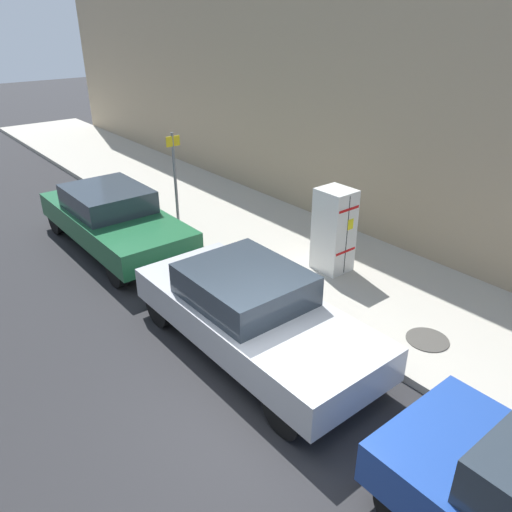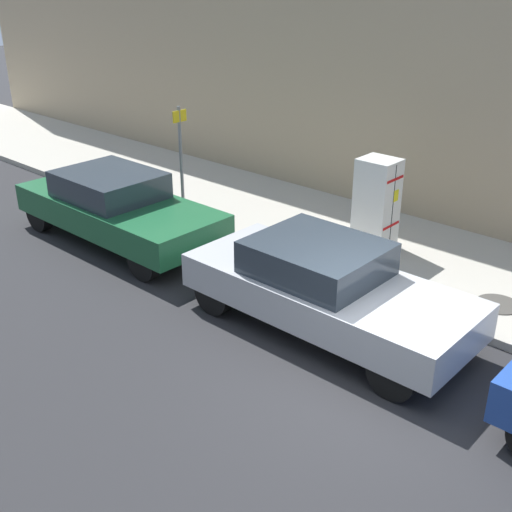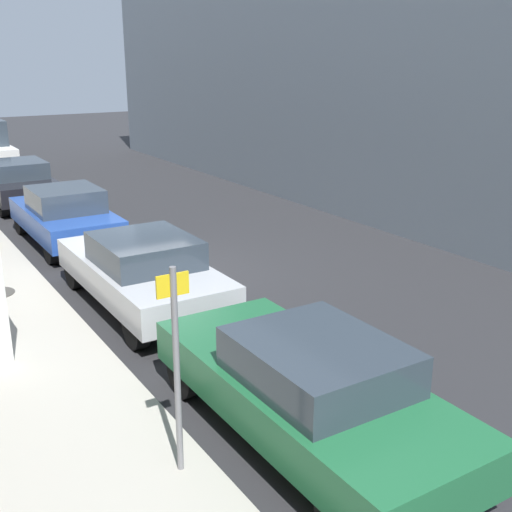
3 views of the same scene
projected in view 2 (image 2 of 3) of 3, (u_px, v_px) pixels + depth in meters
ground_plane at (371, 391)px, 8.51m from camera, size 80.00×80.00×0.00m
sidewalk_slab at (496, 285)px, 11.15m from camera, size 3.65×44.00×0.14m
discarded_refrigerator at (376, 204)px, 12.13m from camera, size 0.63×0.71×1.75m
manhole_cover at (498, 304)px, 10.36m from camera, size 0.70×0.70×0.02m
street_sign_post at (181, 155)px, 13.52m from camera, size 0.36×0.07×2.36m
parked_sedan_green at (117, 206)px, 12.81m from camera, size 1.83×4.68×1.41m
parked_sedan_silver at (325, 286)px, 9.67m from camera, size 1.84×4.50×1.40m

